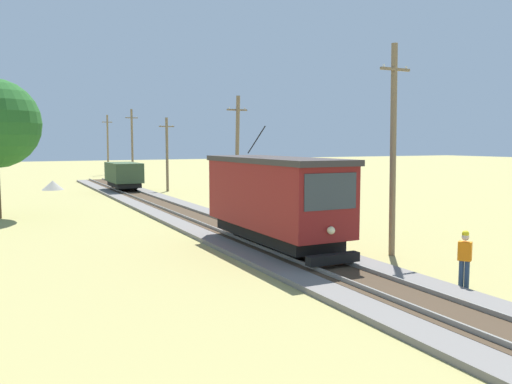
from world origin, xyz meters
TOP-DOWN VIEW (x-y plane):
  - red_tram at (0.00, 17.05)m, footprint 2.60×8.54m
  - freight_car at (0.00, 45.10)m, footprint 2.40×5.20m
  - utility_pole_near_tram at (3.71, 14.24)m, footprint 1.40×0.37m
  - utility_pole_mid at (3.71, 28.81)m, footprint 1.40×0.62m
  - utility_pole_far at (3.71, 44.08)m, footprint 1.40×0.26m
  - utility_pole_distant at (3.71, 57.49)m, footprint 1.40×0.26m
  - utility_pole_horizon at (3.71, 71.96)m, footprint 1.40×0.60m
  - gravel_pile at (-5.50, 50.25)m, footprint 2.01×2.01m
  - track_worker at (2.50, 9.59)m, footprint 0.40×0.45m

SIDE VIEW (x-z plane):
  - gravel_pile at x=-5.50m, z-range 0.00..0.88m
  - track_worker at x=2.50m, z-range 0.09..1.88m
  - freight_car at x=0.00m, z-range 0.40..2.71m
  - red_tram at x=0.00m, z-range -0.20..4.59m
  - utility_pole_far at x=3.71m, z-range 0.10..6.75m
  - utility_pole_mid at x=3.71m, z-range 0.10..7.46m
  - utility_pole_distant at x=3.71m, z-range 0.10..8.27m
  - utility_pole_near_tram at x=3.71m, z-range 0.10..8.28m
  - utility_pole_horizon at x=3.71m, z-range 0.10..8.29m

